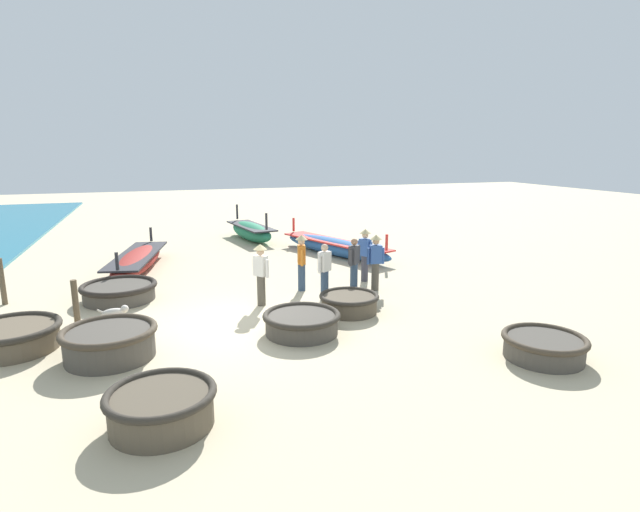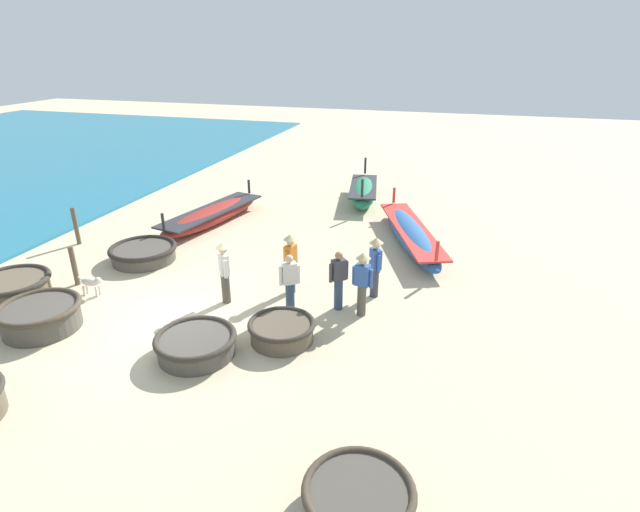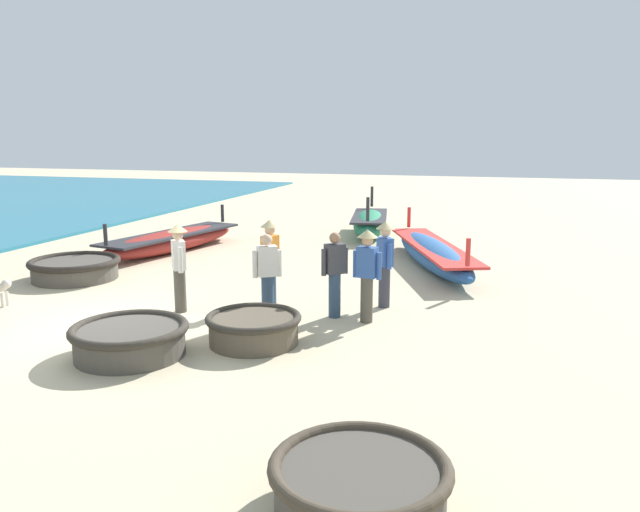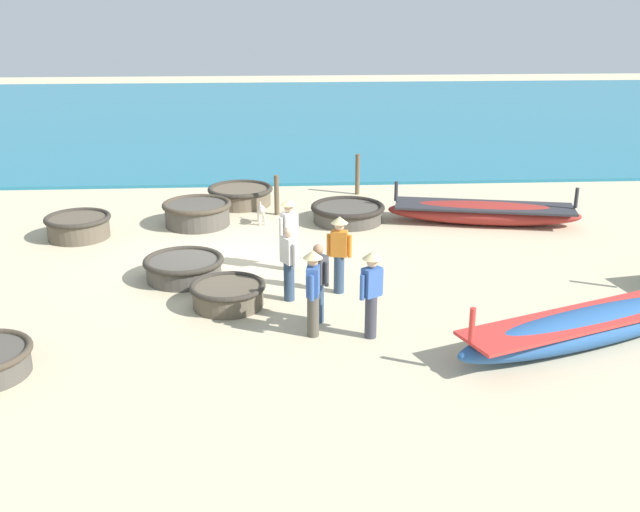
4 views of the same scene
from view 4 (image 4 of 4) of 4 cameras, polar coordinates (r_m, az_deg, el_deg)
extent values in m
plane|color=#C6B793|center=(17.88, -6.59, -0.23)|extent=(80.00, 80.00, 0.00)
cube|color=teal|center=(38.28, 1.07, 10.65)|extent=(28.00, 52.00, 0.10)
cylinder|color=brown|center=(15.20, -7.02, -3.06)|extent=(1.42, 1.42, 0.43)
torus|color=#332D26|center=(15.12, -7.05, -2.31)|extent=(1.53, 1.53, 0.11)
cylinder|color=brown|center=(20.20, -17.92, 2.05)|extent=(1.55, 1.55, 0.53)
torus|color=#332D26|center=(20.12, -18.00, 2.77)|extent=(1.67, 1.67, 0.12)
cylinder|color=#4C473F|center=(20.54, -9.33, 3.12)|extent=(1.73, 1.73, 0.57)
torus|color=#42382B|center=(20.46, -9.37, 3.89)|extent=(1.87, 1.87, 0.14)
cylinder|color=#4C473F|center=(16.76, -10.32, -1.03)|extent=(1.64, 1.64, 0.43)
torus|color=#332D26|center=(16.68, -10.36, -0.34)|extent=(1.77, 1.77, 0.13)
cylinder|color=brown|center=(22.35, -6.08, 4.50)|extent=(1.78, 1.78, 0.48)
torus|color=#332D26|center=(22.29, -6.10, 5.10)|extent=(1.92, 1.92, 0.14)
cylinder|color=#4C473F|center=(20.59, 2.12, 3.18)|extent=(1.88, 1.88, 0.41)
torus|color=#28231E|center=(20.53, 2.13, 3.73)|extent=(2.04, 2.04, 0.15)
ellipsoid|color=#285693|center=(14.39, 20.14, -5.05)|extent=(3.05, 5.82, 0.65)
cube|color=red|center=(14.31, 20.24, -4.29)|extent=(2.91, 5.40, 0.06)
cylinder|color=red|center=(12.49, 11.51, -5.13)|extent=(0.10, 0.10, 0.58)
ellipsoid|color=maroon|center=(20.86, 12.35, 3.22)|extent=(2.17, 5.31, 0.60)
cube|color=#2D2D33|center=(20.81, 12.38, 3.73)|extent=(2.13, 4.92, 0.06)
cylinder|color=#2D2D33|center=(21.04, 18.95, 4.21)|extent=(0.10, 0.10, 0.54)
cylinder|color=#2D2D33|center=(20.68, 5.83, 4.93)|extent=(0.10, 0.10, 0.54)
cylinder|color=#4C473D|center=(13.74, -0.53, -4.54)|extent=(0.22, 0.22, 0.82)
cube|color=#33569E|center=(13.48, -0.54, -1.91)|extent=(0.37, 0.27, 0.54)
sphere|color=tan|center=(13.34, -0.55, -0.39)|extent=(0.20, 0.20, 0.20)
cylinder|color=#33569E|center=(13.29, -0.64, -2.45)|extent=(0.09, 0.09, 0.48)
cylinder|color=#33569E|center=(13.70, -0.44, -1.76)|extent=(0.09, 0.09, 0.48)
cone|color=#D1BC84|center=(13.30, -0.55, 0.14)|extent=(0.36, 0.36, 0.14)
cylinder|color=#2D425B|center=(15.69, 1.46, -1.39)|extent=(0.22, 0.22, 0.82)
cube|color=orange|center=(15.46, 1.48, 0.96)|extent=(0.29, 0.38, 0.54)
sphere|color=#DBB28E|center=(15.34, 1.49, 2.31)|extent=(0.20, 0.20, 0.20)
cylinder|color=orange|center=(15.50, 0.67, 0.83)|extent=(0.09, 0.09, 0.48)
cylinder|color=orange|center=(15.45, 2.29, 0.75)|extent=(0.09, 0.09, 0.48)
cone|color=#D1BC84|center=(15.30, 1.50, 2.77)|extent=(0.36, 0.36, 0.14)
cylinder|color=#2D425B|center=(14.32, -0.14, -3.51)|extent=(0.22, 0.22, 0.82)
cube|color=#3D3D42|center=(14.07, -0.14, -0.96)|extent=(0.40, 0.39, 0.54)
sphere|color=#A37556|center=(13.94, -0.14, 0.50)|extent=(0.20, 0.20, 0.20)
cylinder|color=#3D3D42|center=(13.94, 0.51, -1.37)|extent=(0.09, 0.09, 0.48)
cylinder|color=#3D3D42|center=(14.23, -0.77, -0.93)|extent=(0.09, 0.09, 0.48)
cylinder|color=#383842|center=(13.72, 3.89, -4.63)|extent=(0.22, 0.22, 0.82)
cube|color=#33569E|center=(13.46, 3.96, -1.99)|extent=(0.37, 0.40, 0.54)
sphere|color=#DBB28E|center=(13.32, 4.00, -0.47)|extent=(0.20, 0.20, 0.20)
cylinder|color=#33569E|center=(13.34, 3.24, -2.40)|extent=(0.09, 0.09, 0.48)
cylinder|color=#33569E|center=(13.61, 4.65, -1.97)|extent=(0.09, 0.09, 0.48)
cone|color=#D1BC84|center=(13.28, 4.01, 0.06)|extent=(0.36, 0.36, 0.14)
cylinder|color=#2D425B|center=(15.31, -2.37, -1.94)|extent=(0.22, 0.22, 0.82)
cube|color=silver|center=(15.08, -2.41, 0.46)|extent=(0.40, 0.37, 0.54)
sphere|color=#DBB28E|center=(14.96, -2.43, 1.83)|extent=(0.20, 0.20, 0.20)
cylinder|color=silver|center=(15.26, -2.87, 0.50)|extent=(0.09, 0.09, 0.48)
cylinder|color=silver|center=(14.92, -1.92, 0.06)|extent=(0.09, 0.09, 0.48)
cylinder|color=#4C473D|center=(16.97, -2.37, 0.26)|extent=(0.22, 0.22, 0.82)
cube|color=silver|center=(16.76, -2.40, 2.45)|extent=(0.38, 0.40, 0.54)
sphere|color=#DBB28E|center=(16.65, -2.42, 3.70)|extent=(0.20, 0.20, 0.20)
cylinder|color=silver|center=(16.65, -2.99, 2.14)|extent=(0.09, 0.09, 0.48)
cylinder|color=silver|center=(16.90, -1.81, 2.43)|extent=(0.09, 0.09, 0.48)
cone|color=#D1BC84|center=(16.62, -2.42, 4.13)|extent=(0.36, 0.36, 0.14)
ellipsoid|color=beige|center=(20.43, -4.48, 3.54)|extent=(0.54, 0.25, 0.22)
sphere|color=beige|center=(20.18, -4.43, 3.52)|extent=(0.18, 0.18, 0.18)
cylinder|color=beige|center=(20.65, -4.55, 3.88)|extent=(0.21, 0.06, 0.16)
cylinder|color=beige|center=(20.34, -4.22, 2.73)|extent=(0.06, 0.06, 0.28)
cylinder|color=beige|center=(20.32, -4.62, 2.71)|extent=(0.06, 0.06, 0.28)
cylinder|color=beige|center=(20.68, -4.32, 3.02)|extent=(0.06, 0.06, 0.28)
cylinder|color=beige|center=(20.67, -4.70, 3.00)|extent=(0.06, 0.06, 0.28)
cylinder|color=brown|center=(21.18, -3.32, 4.65)|extent=(0.14, 0.14, 1.14)
cylinder|color=brown|center=(23.34, 2.87, 6.24)|extent=(0.14, 0.14, 1.27)
camera|label=1|loc=(22.39, -37.73, 10.79)|focal=28.00mm
camera|label=2|loc=(14.45, -49.24, 14.13)|focal=28.00mm
camera|label=3|loc=(14.48, -46.20, 2.73)|focal=35.00mm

